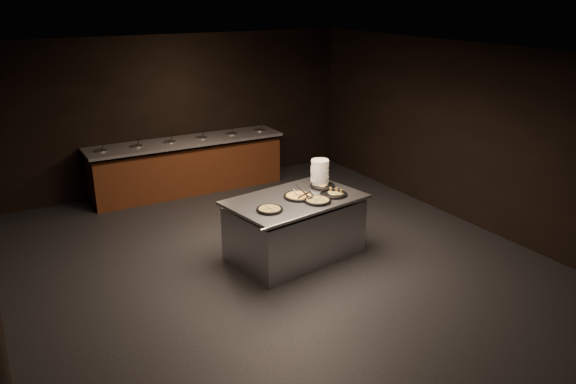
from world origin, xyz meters
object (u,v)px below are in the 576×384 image
serving_counter (295,229)px  plate_stack (320,172)px  pan_veggie_whole (270,209)px  pan_cheese_whole (299,196)px

serving_counter → plate_stack: 0.98m
plate_stack → pan_veggie_whole: size_ratio=1.04×
pan_cheese_whole → plate_stack: bearing=31.4°
plate_stack → pan_cheese_whole: (-0.57, -0.35, -0.17)m
plate_stack → pan_cheese_whole: bearing=-148.6°
pan_veggie_whole → pan_cheese_whole: (0.59, 0.25, 0.00)m
serving_counter → pan_cheese_whole: (0.06, 0.01, 0.49)m
plate_stack → pan_cheese_whole: 0.69m
serving_counter → pan_veggie_whole: size_ratio=5.70×
pan_veggie_whole → pan_cheese_whole: size_ratio=0.83×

